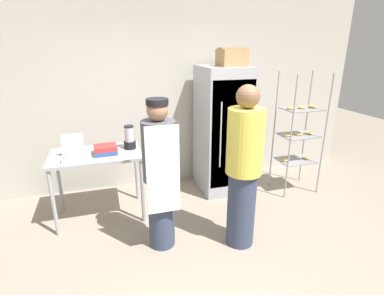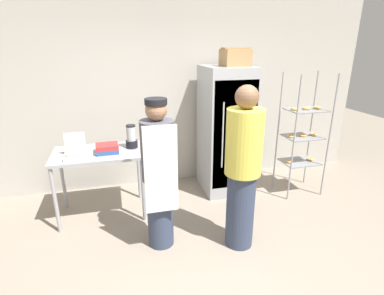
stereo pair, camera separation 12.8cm
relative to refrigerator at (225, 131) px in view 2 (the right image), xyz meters
name	(u,v)px [view 2 (the right image)]	position (x,y,z in m)	size (l,w,h in m)	color
ground_plane	(215,268)	(-0.70, -1.68, -0.92)	(14.00, 14.00, 0.00)	gray
back_wall	(170,87)	(-0.70, 0.55, 0.58)	(6.40, 0.12, 3.01)	#B7B2A8
refrigerator	(225,131)	(0.00, 0.00, 0.00)	(0.67, 0.78, 1.85)	#9EA0A5
baking_rack	(303,135)	(1.05, -0.39, -0.04)	(0.58, 0.45, 1.77)	#93969B
prep_counter	(99,159)	(-1.80, -0.31, -0.16)	(1.09, 0.69, 0.87)	#9EA0A5
donut_box	(75,153)	(-2.05, -0.45, 0.00)	(0.24, 0.23, 0.28)	silver
blender_pitcher	(131,138)	(-1.38, -0.26, 0.08)	(0.15, 0.15, 0.30)	black
binder_stack	(107,148)	(-1.68, -0.37, 0.00)	(0.28, 0.24, 0.11)	#2D5193
cardboard_storage_box	(235,57)	(0.08, -0.05, 1.04)	(0.36, 0.34, 0.24)	#A87F51
person_baker	(159,174)	(-1.16, -1.14, -0.07)	(0.35, 0.37, 1.64)	#333D56
person_customer	(243,169)	(-0.32, -1.35, -0.02)	(0.38, 0.38, 1.77)	#333D56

